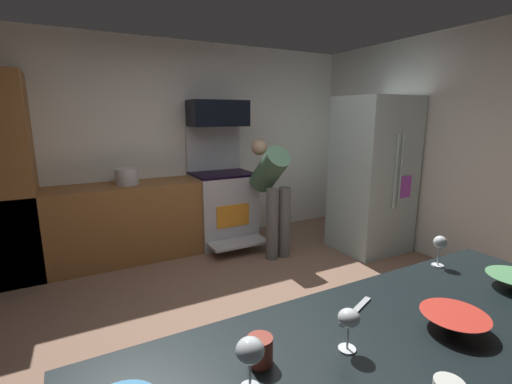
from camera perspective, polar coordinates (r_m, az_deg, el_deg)
name	(u,v)px	position (r m, az deg, el deg)	size (l,w,h in m)	color
ground_plane	(265,326)	(3.10, 1.53, -20.78)	(5.20, 4.80, 0.02)	#85634F
wall_back	(178,145)	(4.79, -12.55, 7.42)	(5.20, 0.12, 2.60)	silver
wall_right	(471,151)	(4.47, 31.38, 5.60)	(0.12, 4.80, 2.60)	silver
lower_cabinet_run	(113,224)	(4.42, -22.03, -4.81)	(2.40, 0.60, 0.90)	brown
cabinet_column	(0,180)	(4.32, -35.94, 1.53)	(0.60, 0.60, 2.10)	brown
oven_range	(223,205)	(4.72, -5.41, -2.12)	(0.76, 0.95, 1.54)	#B7B7BF
microwave	(218,113)	(4.66, -6.16, 12.51)	(0.74, 0.38, 0.33)	black
refrigerator	(372,175)	(4.62, 18.29, 2.58)	(0.83, 0.76, 1.90)	#AEC3C3
person_cook	(272,187)	(4.24, 2.57, 0.83)	(0.31, 0.67, 1.39)	#5F5F5F
mixing_bowl_small	(454,322)	(1.57, 29.27, -17.79)	(0.24, 0.24, 0.06)	red
wine_glass_near	(250,352)	(1.10, -0.99, -24.44)	(0.08, 0.08, 0.16)	silver
wine_glass_mid	(440,244)	(2.10, 27.57, -7.44)	(0.07, 0.07, 0.17)	silver
wine_glass_extra	(349,320)	(1.29, 14.75, -19.36)	(0.07, 0.07, 0.15)	silver
mug_tea	(260,350)	(1.24, 0.63, -24.16)	(0.08, 0.08, 0.09)	brown
knife_paring	(356,311)	(1.56, 15.81, -17.93)	(0.26, 0.02, 0.01)	#B7BABF
stock_pot	(127,177)	(4.33, -20.12, 2.36)	(0.26, 0.26, 0.18)	silver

